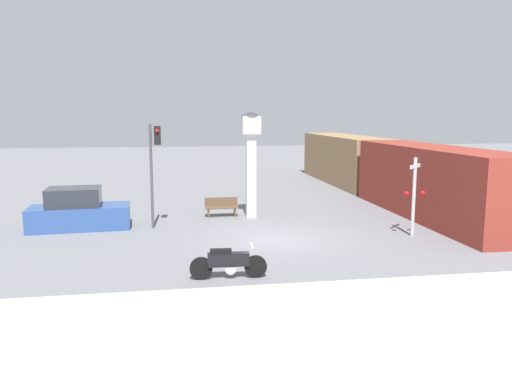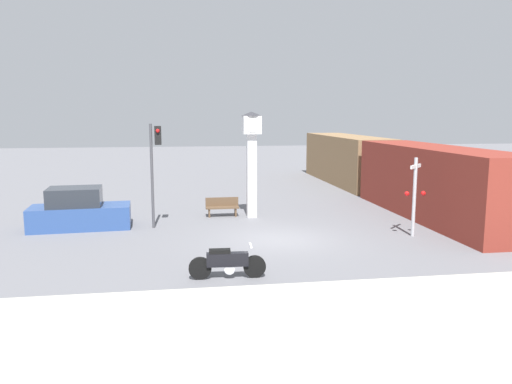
% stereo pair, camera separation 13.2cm
% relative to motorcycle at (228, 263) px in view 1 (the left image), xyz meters
% --- Properties ---
extents(ground_plane, '(120.00, 120.00, 0.00)m').
position_rel_motorcycle_xyz_m(ground_plane, '(2.46, 4.42, -0.50)').
color(ground_plane, slate).
extents(sidewalk_strip, '(36.00, 6.00, 0.10)m').
position_rel_motorcycle_xyz_m(sidewalk_strip, '(2.46, -4.00, -0.45)').
color(sidewalk_strip, '#BCB7A8').
rests_on(sidewalk_strip, ground_plane).
extents(motorcycle, '(2.33, 0.51, 1.03)m').
position_rel_motorcycle_xyz_m(motorcycle, '(0.00, 0.00, 0.00)').
color(motorcycle, black).
rests_on(motorcycle, ground_plane).
extents(clock_tower, '(1.01, 1.01, 5.05)m').
position_rel_motorcycle_xyz_m(clock_tower, '(2.05, 8.98, 2.80)').
color(clock_tower, white).
rests_on(clock_tower, ground_plane).
extents(freight_train, '(2.80, 25.15, 3.40)m').
position_rel_motorcycle_xyz_m(freight_train, '(10.70, 13.94, 1.20)').
color(freight_train, maroon).
rests_on(freight_train, ground_plane).
extents(traffic_light, '(0.50, 0.35, 4.53)m').
position_rel_motorcycle_xyz_m(traffic_light, '(-2.39, 7.32, 2.60)').
color(traffic_light, '#47474C').
rests_on(traffic_light, ground_plane).
extents(railroad_crossing_signal, '(0.90, 0.82, 3.21)m').
position_rel_motorcycle_xyz_m(railroad_crossing_signal, '(7.99, 4.16, 1.27)').
color(railroad_crossing_signal, '#B7B7BC').
rests_on(railroad_crossing_signal, ground_plane).
extents(bench, '(1.60, 0.44, 0.92)m').
position_rel_motorcycle_xyz_m(bench, '(0.66, 9.33, -0.00)').
color(bench, brown).
rests_on(bench, ground_plane).
extents(parked_car, '(4.31, 2.08, 1.80)m').
position_rel_motorcycle_xyz_m(parked_car, '(-5.71, 7.71, 0.26)').
color(parked_car, '#2D4C8C').
rests_on(parked_car, ground_plane).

